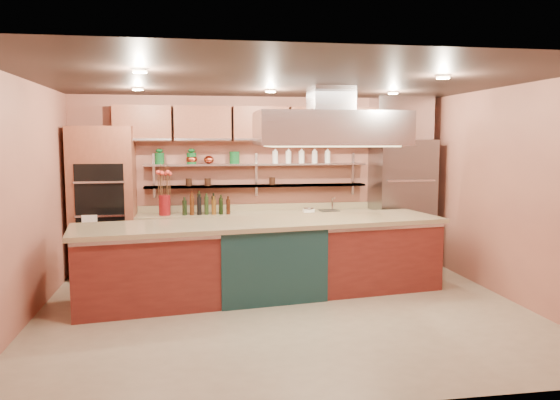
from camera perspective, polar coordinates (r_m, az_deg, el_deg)
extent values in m
cube|color=tan|center=(6.88, 0.51, -11.55)|extent=(6.00, 5.00, 0.02)
cube|color=black|center=(6.58, 0.54, 12.42)|extent=(6.00, 5.00, 0.02)
cube|color=#A5624E|center=(9.05, -2.20, 1.88)|extent=(6.00, 0.04, 2.80)
cube|color=#A5624E|center=(4.17, 6.46, -3.42)|extent=(6.00, 0.04, 2.80)
cube|color=#A5624E|center=(6.75, -25.43, -0.25)|extent=(0.04, 5.00, 2.80)
cube|color=#A5624E|center=(7.69, 23.14, 0.58)|extent=(0.04, 5.00, 2.80)
cube|color=brown|center=(8.78, -17.99, -0.20)|extent=(0.95, 0.64, 2.30)
cube|color=slate|center=(9.32, 12.58, -0.30)|extent=(0.95, 0.72, 2.10)
cube|color=tan|center=(8.87, -2.25, -4.31)|extent=(3.84, 0.64, 0.93)
cube|color=silver|center=(8.92, -2.41, 1.49)|extent=(3.60, 0.26, 0.03)
cube|color=silver|center=(8.89, -2.42, 3.74)|extent=(3.60, 0.26, 0.03)
cube|color=brown|center=(8.84, -2.08, 7.94)|extent=(4.60, 0.36, 0.55)
cube|color=silver|center=(7.42, 5.29, 7.45)|extent=(2.00, 1.00, 0.45)
cube|color=#FFE5A5|center=(6.78, 0.24, 11.99)|extent=(4.00, 2.80, 0.02)
cube|color=maroon|center=(7.41, -1.63, -6.09)|extent=(4.97, 1.72, 1.02)
cylinder|color=maroon|center=(8.67, -11.96, -0.52)|extent=(0.21, 0.21, 0.32)
cube|color=black|center=(8.66, -7.69, -0.64)|extent=(0.82, 0.53, 0.26)
cube|color=white|center=(8.88, 3.00, -0.95)|extent=(0.18, 0.15, 0.10)
cylinder|color=white|center=(9.06, 5.47, -0.41)|extent=(0.04, 0.04, 0.22)
ellipsoid|color=#B24129|center=(8.83, -7.44, 4.19)|extent=(0.19, 0.19, 0.13)
cylinder|color=#104D1F|center=(8.85, -4.78, 4.44)|extent=(0.21, 0.21, 0.19)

